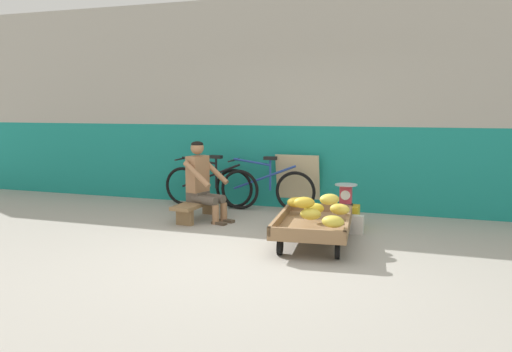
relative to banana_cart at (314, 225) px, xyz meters
name	(u,v)px	position (x,y,z in m)	size (l,w,h in m)	color
ground_plane	(251,259)	(-0.52, -0.79, -0.24)	(80.00, 80.00, 0.00)	#A39E93
back_wall	(311,104)	(-0.52, 2.18, 1.44)	(16.00, 0.30, 3.35)	#19847A
banana_cart	(314,225)	(0.00, 0.00, 0.00)	(0.97, 1.51, 0.36)	#8E6B47
banana_pile	(318,208)	(0.06, -0.07, 0.22)	(0.90, 1.17, 0.27)	gold
low_bench	(198,206)	(-1.87, 0.81, -0.04)	(0.37, 1.12, 0.27)	olive
vendor_seated	(202,181)	(-1.79, 0.78, 0.33)	(0.73, 0.59, 1.14)	#9E704C
plastic_crate	(345,216)	(0.23, 1.00, -0.09)	(0.36, 0.28, 0.30)	gold
weighing_scale	(346,194)	(0.23, 0.99, 0.21)	(0.30, 0.30, 0.29)	#28282D
bicycle_near_left	(210,186)	(-2.06, 1.68, 0.11)	(1.66, 0.48, 0.86)	black
bicycle_far_left	(264,188)	(-1.17, 1.75, 0.11)	(1.66, 0.48, 0.86)	black
sign_board	(298,182)	(-0.67, 1.98, 0.20)	(0.70, 0.22, 0.88)	#C6B289
shopping_bag	(357,225)	(0.42, 0.68, -0.12)	(0.18, 0.12, 0.24)	silver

